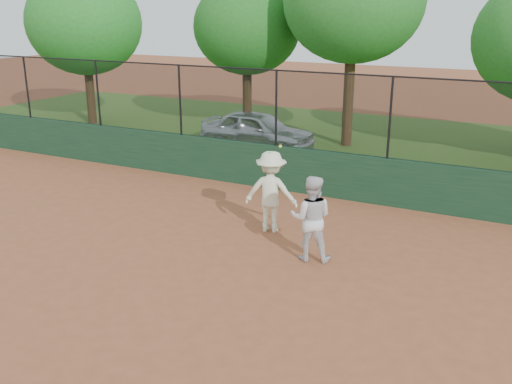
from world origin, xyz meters
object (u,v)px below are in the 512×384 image
at_px(parked_car, 257,131).
at_px(tree_0, 84,23).
at_px(player_second, 311,218).
at_px(tree_2, 353,1).
at_px(player_main, 271,192).
at_px(tree_1, 247,27).

distance_m(parked_car, tree_0, 9.07).
relative_size(player_second, tree_2, 0.25).
xyz_separation_m(player_main, tree_1, (-5.25, 9.06, 3.07)).
bearing_deg(tree_0, parked_car, -7.66).
relative_size(parked_car, tree_2, 0.57).
relative_size(player_second, tree_1, 0.30).
bearing_deg(tree_2, tree_0, -174.92).
bearing_deg(player_main, player_second, -37.13).
height_order(player_main, tree_1, tree_1).
xyz_separation_m(tree_1, tree_2, (4.23, -0.48, 0.92)).
distance_m(player_second, tree_2, 10.65).
bearing_deg(parked_car, tree_1, 35.58).
bearing_deg(tree_0, player_second, -33.13).
distance_m(parked_car, player_second, 8.93).
relative_size(tree_0, tree_2, 0.88).
height_order(player_second, tree_1, tree_1).
xyz_separation_m(player_second, tree_0, (-13.19, 8.61, 3.22)).
distance_m(parked_car, tree_2, 5.33).
height_order(parked_car, tree_0, tree_0).
relative_size(player_main, tree_1, 0.36).
distance_m(parked_car, tree_1, 4.52).
xyz_separation_m(player_second, tree_1, (-6.57, 10.06, 3.12)).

